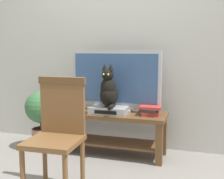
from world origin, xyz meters
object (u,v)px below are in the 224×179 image
(tv, at_px, (116,80))
(wooden_chair, at_px, (58,128))
(tv_stand, at_px, (113,125))
(cat, at_px, (109,91))
(potted_plant, at_px, (41,114))
(media_box, at_px, (109,110))
(book_stack, at_px, (150,110))

(tv, xyz_separation_m, wooden_chair, (-0.18, -1.04, -0.29))
(wooden_chair, bearing_deg, tv, 80.04)
(tv_stand, xyz_separation_m, cat, (-0.03, -0.06, 0.40))
(tv, bearing_deg, cat, -102.93)
(tv, bearing_deg, potted_plant, -170.32)
(media_box, relative_size, book_stack, 1.78)
(wooden_chair, distance_m, book_stack, 1.12)
(wooden_chair, xyz_separation_m, potted_plant, (-0.70, 0.89, -0.12))
(cat, height_order, potted_plant, cat)
(wooden_chair, height_order, book_stack, wooden_chair)
(cat, distance_m, book_stack, 0.49)
(book_stack, bearing_deg, wooden_chair, -122.25)
(media_box, distance_m, wooden_chair, 0.92)
(media_box, distance_m, cat, 0.22)
(tv, distance_m, wooden_chair, 1.10)
(book_stack, bearing_deg, cat, -173.26)
(potted_plant, bearing_deg, wooden_chair, -52.00)
(wooden_chair, bearing_deg, tv_stand, 79.15)
(tv, height_order, wooden_chair, tv)
(book_stack, bearing_deg, tv, 166.76)
(media_box, xyz_separation_m, cat, (0.00, -0.02, 0.22))
(tv_stand, height_order, tv, tv)
(tv_stand, xyz_separation_m, media_box, (-0.04, -0.05, 0.18))
(tv, xyz_separation_m, potted_plant, (-0.88, -0.15, -0.41))
(potted_plant, bearing_deg, tv, 9.68)
(tv_stand, xyz_separation_m, potted_plant, (-0.88, -0.06, 0.09))
(book_stack, distance_m, potted_plant, 1.30)
(wooden_chair, relative_size, book_stack, 4.13)
(cat, xyz_separation_m, potted_plant, (-0.85, 0.00, -0.31))
(wooden_chair, bearing_deg, book_stack, 57.75)
(tv_stand, distance_m, tv, 0.51)
(cat, height_order, wooden_chair, cat)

